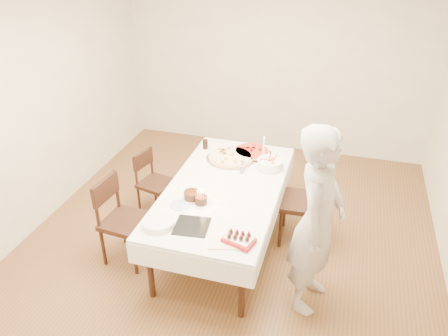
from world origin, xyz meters
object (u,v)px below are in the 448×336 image
(pizza_pepperoni, at_px, (252,152))
(pasta_bowl, at_px, (270,164))
(cola_glass, at_px, (205,144))
(birthday_cake, at_px, (201,197))
(chair_right_savory, at_px, (302,202))
(chair_left_savory, at_px, (156,184))
(chair_left_dessert, at_px, (126,222))
(pizza_white, at_px, (231,157))
(person, at_px, (317,222))
(taper_candle, at_px, (264,149))
(dining_table, at_px, (224,216))
(strawberry_box, at_px, (239,240))
(layer_cake, at_px, (192,195))

(pizza_pepperoni, bearing_deg, pasta_bowl, -45.70)
(cola_glass, distance_m, birthday_cake, 1.18)
(chair_right_savory, bearing_deg, chair_left_savory, 175.54)
(chair_right_savory, xyz_separation_m, chair_left_dessert, (-1.69, -0.83, -0.02))
(pizza_white, bearing_deg, pasta_bowl, -9.76)
(person, bearing_deg, pasta_bowl, 40.21)
(chair_right_savory, height_order, taper_candle, taper_candle)
(dining_table, relative_size, pizza_white, 3.72)
(chair_left_dessert, relative_size, pizza_white, 1.64)
(taper_candle, relative_size, cola_glass, 2.90)
(chair_left_dessert, relative_size, strawberry_box, 3.61)
(pasta_bowl, height_order, strawberry_box, pasta_bowl)
(pasta_bowl, relative_size, cola_glass, 2.49)
(chair_right_savory, height_order, chair_left_dessert, chair_right_savory)
(pizza_pepperoni, bearing_deg, chair_right_savory, -34.74)
(chair_right_savory, relative_size, pasta_bowl, 3.45)
(person, bearing_deg, chair_left_dessert, 98.82)
(dining_table, height_order, pizza_pepperoni, pizza_pepperoni)
(pizza_pepperoni, distance_m, cola_glass, 0.57)
(chair_right_savory, relative_size, person, 0.55)
(birthday_cake, xyz_separation_m, strawberry_box, (0.50, -0.47, -0.05))
(pizza_white, height_order, pizza_pepperoni, same)
(chair_left_savory, xyz_separation_m, cola_glass, (0.50, 0.39, 0.41))
(dining_table, distance_m, chair_left_savory, 1.04)
(person, xyz_separation_m, pasta_bowl, (-0.62, 1.07, -0.10))
(chair_left_dessert, bearing_deg, layer_cake, -158.30)
(chair_left_dessert, bearing_deg, person, -176.09)
(dining_table, height_order, pizza_white, pizza_white)
(pizza_pepperoni, distance_m, birthday_cake, 1.19)
(person, bearing_deg, chair_right_savory, 23.62)
(chair_left_savory, relative_size, person, 0.44)
(layer_cake, bearing_deg, chair_right_savory, 31.89)
(pizza_white, bearing_deg, birthday_cake, -92.12)
(person, distance_m, pizza_white, 1.60)
(cola_glass, height_order, birthday_cake, birthday_cake)
(dining_table, height_order, taper_candle, taper_candle)
(taper_candle, bearing_deg, layer_cake, -119.13)
(pizza_pepperoni, relative_size, layer_cake, 2.29)
(layer_cake, bearing_deg, chair_left_savory, 136.39)
(pizza_white, height_order, layer_cake, layer_cake)
(birthday_cake, bearing_deg, pizza_white, 87.88)
(pizza_pepperoni, height_order, strawberry_box, strawberry_box)
(person, bearing_deg, birthday_cake, 90.46)
(chair_left_savory, xyz_separation_m, birthday_cake, (0.84, -0.74, 0.44))
(pizza_pepperoni, relative_size, pasta_bowl, 1.63)
(person, relative_size, layer_cake, 8.89)
(chair_left_savory, relative_size, pasta_bowl, 2.75)
(chair_left_dessert, xyz_separation_m, taper_candle, (1.18, 1.13, 0.44))
(chair_left_savory, distance_m, layer_cake, 1.08)
(strawberry_box, bearing_deg, chair_right_savory, 70.38)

